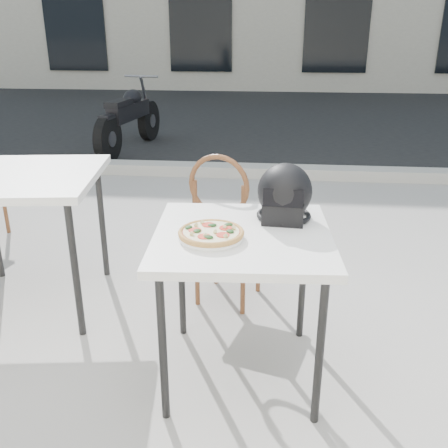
# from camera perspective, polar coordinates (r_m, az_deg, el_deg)

# --- Properties ---
(ground) EXTENTS (80.00, 80.00, 0.00)m
(ground) POSITION_cam_1_polar(r_m,az_deg,el_deg) (2.95, 0.13, -10.74)
(ground) COLOR #A19E98
(ground) RESTS_ON ground
(street_asphalt) EXTENTS (30.00, 8.00, 0.00)m
(street_asphalt) POSITION_cam_1_polar(r_m,az_deg,el_deg) (9.61, 4.29, 12.09)
(street_asphalt) COLOR black
(street_asphalt) RESTS_ON ground
(curb) EXTENTS (30.00, 0.25, 0.12)m
(curb) POSITION_cam_1_polar(r_m,az_deg,el_deg) (5.69, 3.09, 6.09)
(curb) COLOR #A19F96
(curb) RESTS_ON ground
(cafe_table_main) EXTENTS (0.82, 0.82, 0.74)m
(cafe_table_main) POSITION_cam_1_polar(r_m,az_deg,el_deg) (2.21, 2.11, -2.60)
(cafe_table_main) COLOR white
(cafe_table_main) RESTS_ON ground
(plate) EXTENTS (0.34, 0.34, 0.02)m
(plate) POSITION_cam_1_polar(r_m,az_deg,el_deg) (2.12, -1.48, -1.48)
(plate) COLOR white
(plate) RESTS_ON cafe_table_main
(pizza) EXTENTS (0.37, 0.37, 0.04)m
(pizza) POSITION_cam_1_polar(r_m,az_deg,el_deg) (2.12, -1.48, -0.97)
(pizza) COLOR #BE8945
(pizza) RESTS_ON plate
(helmet) EXTENTS (0.28, 0.28, 0.26)m
(helmet) POSITION_cam_1_polar(r_m,az_deg,el_deg) (2.33, 6.93, 3.32)
(helmet) COLOR black
(helmet) RESTS_ON cafe_table_main
(cafe_chair_main) EXTENTS (0.45, 0.45, 0.95)m
(cafe_chair_main) POSITION_cam_1_polar(r_m,az_deg,el_deg) (2.88, 0.06, 0.18)
(cafe_chair_main) COLOR brown
(cafe_chair_main) RESTS_ON ground
(cafe_table_side) EXTENTS (0.97, 0.97, 0.82)m
(cafe_table_side) POSITION_cam_1_polar(r_m,az_deg,el_deg) (3.04, -22.25, 4.03)
(cafe_table_side) COLOR white
(cafe_table_side) RESTS_ON ground
(motorcycle) EXTENTS (0.52, 1.91, 0.95)m
(motorcycle) POSITION_cam_1_polar(r_m,az_deg,el_deg) (7.00, -10.73, 11.69)
(motorcycle) COLOR black
(motorcycle) RESTS_ON street_asphalt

